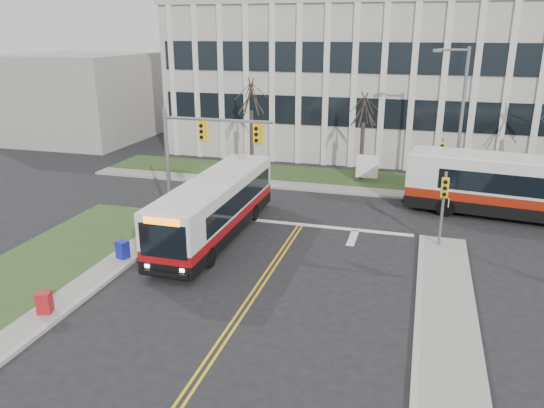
{
  "coord_description": "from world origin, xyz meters",
  "views": [
    {
      "loc": [
        5.97,
        -18.33,
        10.11
      ],
      "look_at": [
        -0.84,
        5.39,
        2.0
      ],
      "focal_mm": 35.0,
      "sensor_mm": 36.0,
      "label": 1
    }
  ],
  "objects_px": {
    "directory_sign": "(367,167)",
    "bus_cross": "(526,190)",
    "newspaper_box_red": "(45,304)",
    "newspaper_box_blue": "(123,251)",
    "streetlight": "(459,114)",
    "bus_main": "(216,209)"
  },
  "relations": [
    {
      "from": "bus_main",
      "to": "newspaper_box_blue",
      "type": "xyz_separation_m",
      "value": [
        -3.0,
        -4.02,
        -1.03
      ]
    },
    {
      "from": "streetlight",
      "to": "bus_main",
      "type": "relative_size",
      "value": 0.81
    },
    {
      "from": "newspaper_box_blue",
      "to": "directory_sign",
      "type": "bearing_deg",
      "value": 77.83
    },
    {
      "from": "streetlight",
      "to": "bus_cross",
      "type": "bearing_deg",
      "value": -44.26
    },
    {
      "from": "streetlight",
      "to": "bus_cross",
      "type": "distance_m",
      "value": 6.28
    },
    {
      "from": "streetlight",
      "to": "newspaper_box_red",
      "type": "height_order",
      "value": "streetlight"
    },
    {
      "from": "bus_cross",
      "to": "newspaper_box_red",
      "type": "xyz_separation_m",
      "value": [
        -18.69,
        -16.45,
        -1.23
      ]
    },
    {
      "from": "streetlight",
      "to": "newspaper_box_blue",
      "type": "distance_m",
      "value": 21.54
    },
    {
      "from": "bus_cross",
      "to": "newspaper_box_red",
      "type": "height_order",
      "value": "bus_cross"
    },
    {
      "from": "bus_cross",
      "to": "streetlight",
      "type": "bearing_deg",
      "value": -126.93
    },
    {
      "from": "directory_sign",
      "to": "newspaper_box_blue",
      "type": "relative_size",
      "value": 2.11
    },
    {
      "from": "newspaper_box_blue",
      "to": "newspaper_box_red",
      "type": "bearing_deg",
      "value": -73.72
    },
    {
      "from": "directory_sign",
      "to": "newspaper_box_red",
      "type": "bearing_deg",
      "value": -113.79
    },
    {
      "from": "directory_sign",
      "to": "bus_main",
      "type": "xyz_separation_m",
      "value": [
        -6.3,
        -12.17,
        0.34
      ]
    },
    {
      "from": "directory_sign",
      "to": "newspaper_box_blue",
      "type": "height_order",
      "value": "directory_sign"
    },
    {
      "from": "newspaper_box_red",
      "to": "newspaper_box_blue",
      "type": "bearing_deg",
      "value": 70.01
    },
    {
      "from": "directory_sign",
      "to": "bus_cross",
      "type": "bearing_deg",
      "value": -28.06
    },
    {
      "from": "newspaper_box_blue",
      "to": "streetlight",
      "type": "bearing_deg",
      "value": 62.82
    },
    {
      "from": "streetlight",
      "to": "directory_sign",
      "type": "height_order",
      "value": "streetlight"
    },
    {
      "from": "streetlight",
      "to": "newspaper_box_blue",
      "type": "bearing_deg",
      "value": -134.89
    },
    {
      "from": "directory_sign",
      "to": "streetlight",
      "type": "bearing_deg",
      "value": -13.23
    },
    {
      "from": "directory_sign",
      "to": "newspaper_box_red",
      "type": "height_order",
      "value": "directory_sign"
    }
  ]
}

